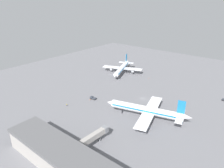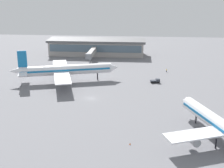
# 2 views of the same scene
# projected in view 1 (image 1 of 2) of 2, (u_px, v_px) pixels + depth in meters

# --- Properties ---
(ground) EXTENTS (288.00, 288.00, 0.00)m
(ground) POSITION_uv_depth(u_px,v_px,m) (143.00, 99.00, 150.32)
(ground) COLOR slate
(terminal_building) EXTENTS (60.74, 15.24, 9.78)m
(terminal_building) POSITION_uv_depth(u_px,v_px,m) (62.00, 157.00, 88.36)
(terminal_building) COLOR #9E9993
(terminal_building) RESTS_ON ground
(airplane_at_gate) EXTENTS (50.64, 41.39, 15.68)m
(airplane_at_gate) POSITION_uv_depth(u_px,v_px,m) (147.00, 110.00, 123.70)
(airplane_at_gate) COLOR white
(airplane_at_gate) RESTS_ON ground
(airplane_taxiing) EXTENTS (37.65, 45.61, 14.52)m
(airplane_taxiing) POSITION_uv_depth(u_px,v_px,m) (122.00, 68.00, 199.22)
(airplane_taxiing) COLOR white
(airplane_taxiing) RESTS_ON ground
(pushback_tractor) EXTENTS (4.65, 2.79, 1.90)m
(pushback_tractor) POSITION_uv_depth(u_px,v_px,m) (93.00, 98.00, 149.44)
(pushback_tractor) COLOR black
(pushback_tractor) RESTS_ON ground
(ground_crew_worker) EXTENTS (0.51, 0.53, 1.67)m
(ground_crew_worker) POSITION_uv_depth(u_px,v_px,m) (67.00, 105.00, 139.94)
(ground_crew_worker) COLOR #1E2338
(ground_crew_worker) RESTS_ON ground
(jet_bridge) EXTENTS (3.68, 20.87, 6.74)m
(jet_bridge) POSITION_uv_depth(u_px,v_px,m) (93.00, 137.00, 100.61)
(jet_bridge) COLOR #9E9993
(jet_bridge) RESTS_ON ground
(safety_cone_near_gate) EXTENTS (0.44, 0.44, 0.60)m
(safety_cone_near_gate) POSITION_uv_depth(u_px,v_px,m) (90.00, 100.00, 148.43)
(safety_cone_near_gate) COLOR #EA590C
(safety_cone_near_gate) RESTS_ON ground
(safety_cone_mid_apron) EXTENTS (0.44, 0.44, 0.60)m
(safety_cone_mid_apron) POSITION_uv_depth(u_px,v_px,m) (149.00, 78.00, 187.66)
(safety_cone_mid_apron) COLOR #EA590C
(safety_cone_mid_apron) RESTS_ON ground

